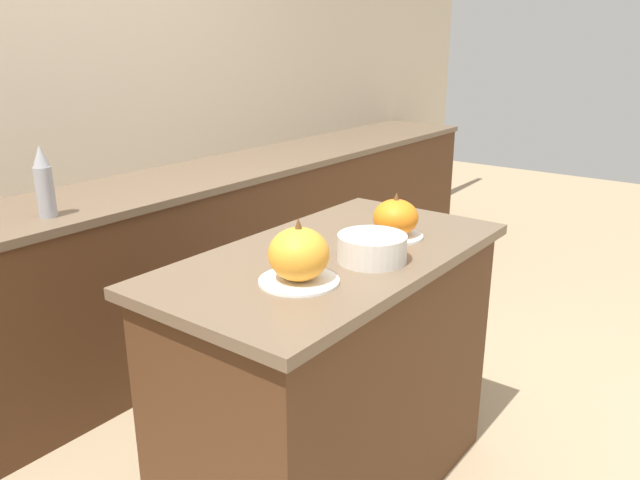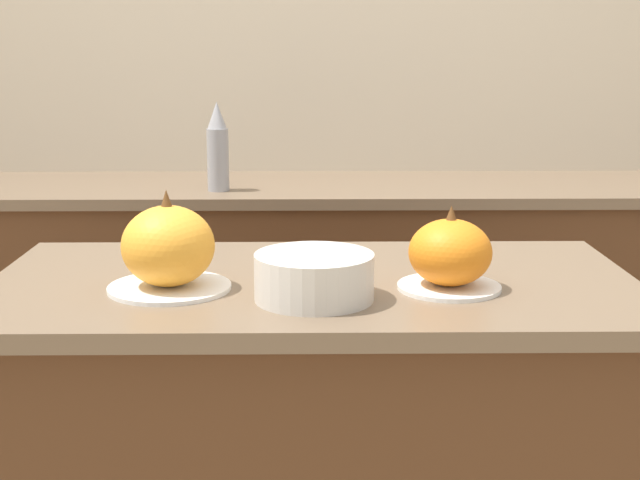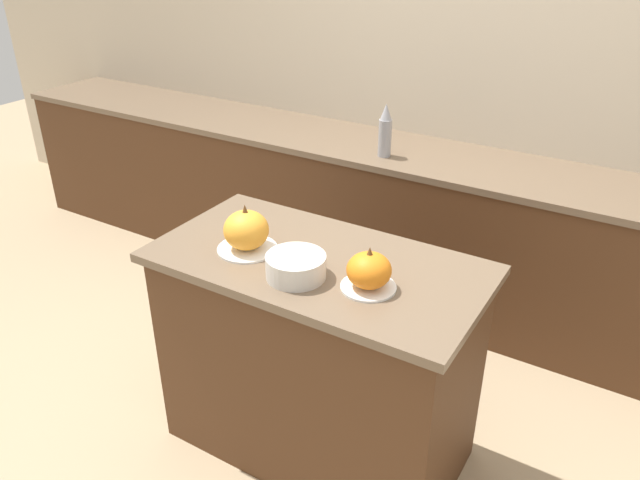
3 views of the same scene
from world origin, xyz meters
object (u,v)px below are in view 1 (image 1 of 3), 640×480
(pumpkin_cake_left, at_px, (299,256))
(bottle_tall, at_px, (44,183))
(mixing_bowl, at_px, (372,248))
(pumpkin_cake_right, at_px, (396,219))

(pumpkin_cake_left, distance_m, bottle_tall, 1.23)
(bottle_tall, bearing_deg, mixing_bowl, -77.08)
(pumpkin_cake_right, bearing_deg, pumpkin_cake_left, 179.62)
(mixing_bowl, bearing_deg, pumpkin_cake_left, 165.43)
(pumpkin_cake_left, height_order, bottle_tall, bottle_tall)
(pumpkin_cake_right, relative_size, mixing_bowl, 0.90)
(pumpkin_cake_right, height_order, mixing_bowl, pumpkin_cake_right)
(bottle_tall, relative_size, mixing_bowl, 1.33)
(pumpkin_cake_right, xyz_separation_m, bottle_tall, (-0.54, 1.23, 0.05))
(bottle_tall, height_order, mixing_bowl, bottle_tall)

